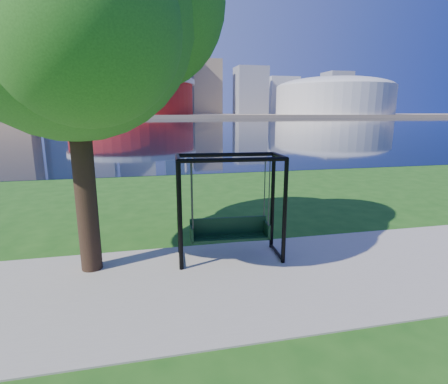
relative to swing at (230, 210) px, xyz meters
name	(u,v)px	position (x,y,z in m)	size (l,w,h in m)	color
ground	(235,269)	(-0.02, -0.63, -1.17)	(900.00, 900.00, 0.00)	#1E5114
path	(241,279)	(-0.02, -1.13, -1.15)	(120.00, 4.00, 0.03)	#9E937F
river	(151,124)	(-0.02, 101.37, -1.16)	(900.00, 180.00, 0.02)	black
far_bank	(147,115)	(-0.02, 305.37, -0.17)	(900.00, 228.00, 2.00)	#937F60
stadium	(131,95)	(-10.02, 234.37, 13.06)	(83.00, 83.00, 32.00)	maroon
arena	(334,95)	(134.98, 234.37, 14.71)	(84.00, 84.00, 26.56)	beige
skyline	(140,74)	(-4.29, 318.76, 34.72)	(392.00, 66.00, 96.50)	gray
swing	(230,210)	(0.00, 0.00, 0.00)	(2.42, 1.17, 2.42)	black
park_tree	(66,5)	(-3.10, 0.10, 4.09)	(6.09, 5.50, 7.57)	black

